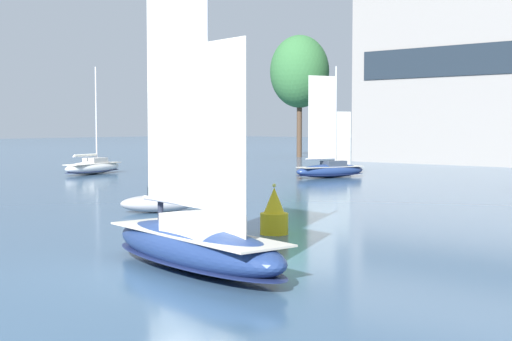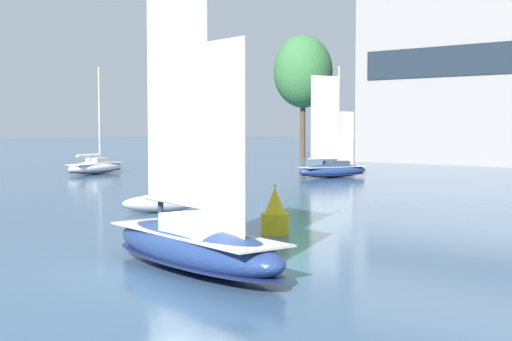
% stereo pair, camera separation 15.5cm
% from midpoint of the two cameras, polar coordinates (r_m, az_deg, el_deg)
% --- Properties ---
extents(ground_plane, '(400.00, 400.00, 0.00)m').
position_cam_midpoint_polar(ground_plane, '(22.88, -5.12, -7.90)').
color(ground_plane, '#385675').
extents(tree_shore_center, '(8.37, 8.37, 17.22)m').
position_cam_midpoint_polar(tree_shore_center, '(101.74, 3.46, 7.88)').
color(tree_shore_center, '#4C3828').
rests_on(tree_shore_center, ground).
extents(sailboat_main, '(8.98, 4.09, 11.92)m').
position_cam_midpoint_polar(sailboat_main, '(22.70, -5.12, -5.51)').
color(sailboat_main, navy).
rests_on(sailboat_main, ground).
extents(sailboat_moored_near_marina, '(3.58, 7.52, 9.97)m').
position_cam_midpoint_polar(sailboat_moored_near_marina, '(68.05, -12.97, 0.29)').
color(sailboat_moored_near_marina, white).
rests_on(sailboat_moored_near_marina, ground).
extents(sailboat_moored_mid_channel, '(4.23, 7.25, 9.64)m').
position_cam_midpoint_polar(sailboat_moored_mid_channel, '(62.22, 5.90, 0.18)').
color(sailboat_moored_mid_channel, navy).
rests_on(sailboat_moored_mid_channel, ground).
extents(motor_tender, '(3.71, 3.85, 1.47)m').
position_cam_midpoint_polar(motor_tender, '(37.70, -8.02, -2.62)').
color(motor_tender, '#99999E').
rests_on(motor_tender, ground).
extents(channel_buoy, '(1.18, 1.18, 2.13)m').
position_cam_midpoint_polar(channel_buoy, '(29.91, 1.31, -3.50)').
color(channel_buoy, yellow).
rests_on(channel_buoy, ground).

